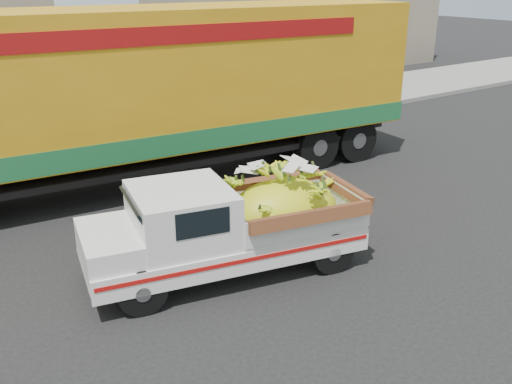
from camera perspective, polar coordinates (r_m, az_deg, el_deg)
ground at (r=9.82m, az=-3.02°, el=-5.93°), size 100.00×100.00×0.00m
curb at (r=15.08m, az=-15.97°, el=3.38°), size 60.00×0.25×0.15m
sidewalk at (r=17.01m, az=-18.45°, el=5.06°), size 60.00×4.00×0.14m
building_right at (r=29.38m, az=4.18°, el=18.22°), size 14.00×6.00×6.00m
pickup_truck at (r=8.94m, az=-1.17°, el=-2.98°), size 4.53×2.45×1.51m
semi_trailer at (r=12.69m, az=-9.44°, el=10.21°), size 12.04×3.62×3.80m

